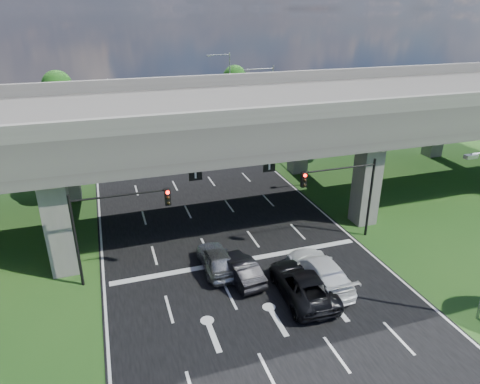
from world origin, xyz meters
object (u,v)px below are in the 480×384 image
streetlight_beyond (227,83)px  car_white (319,271)px  car_trailing (303,283)px  signal_right (345,187)px  car_dark (240,269)px  streetlight_far (269,104)px  car_silver (216,259)px  signal_left (112,219)px

streetlight_beyond → car_white: size_ratio=1.70×
car_trailing → signal_right: bearing=-134.0°
car_dark → car_trailing: car_trailing is taller
streetlight_far → car_silver: size_ratio=2.16×
car_silver → car_trailing: bearing=134.1°
signal_left → car_white: 12.80m
car_white → streetlight_far: bearing=-104.1°
signal_left → car_trailing: bearing=-26.9°
car_dark → car_silver: bearing=-59.4°
signal_right → streetlight_far: size_ratio=0.60×
car_silver → signal_right: bearing=-174.5°
signal_right → car_dark: 9.47m
signal_right → signal_left: same height
car_white → signal_right: bearing=-132.9°
signal_left → car_white: signal_left is taller
signal_right → car_silver: bearing=-174.4°
signal_right → car_silver: (-9.62, -0.94, -3.37)m
signal_left → streetlight_far: (17.92, 20.06, 1.66)m
car_dark → car_trailing: bearing=130.2°
streetlight_beyond → car_silver: (-11.90, -37.00, -5.03)m
signal_right → car_dark: bearing=-164.2°
signal_left → car_silver: signal_left is taller
signal_right → car_white: bearing=-133.3°
signal_right → car_silver: 10.24m
car_white → car_trailing: bearing=29.1°
streetlight_beyond → car_trailing: (-7.83, -41.17, -5.01)m
signal_right → signal_left: (-15.65, 0.00, 0.00)m
signal_right → car_white: 6.77m
signal_left → car_trailing: size_ratio=1.03×
streetlight_far → car_white: bearing=-104.6°
signal_left → car_dark: bearing=-18.6°
car_trailing → car_silver: bearing=-42.4°
streetlight_beyond → car_white: (-6.33, -40.35, -4.96)m
signal_left → car_trailing: 11.80m
streetlight_far → car_trailing: size_ratio=1.72×
signal_left → signal_right: bearing=0.0°
car_trailing → signal_left: bearing=-23.5°
signal_right → streetlight_beyond: streetlight_beyond is taller
streetlight_far → streetlight_beyond: bearing=90.0°
streetlight_far → car_white: size_ratio=1.70×
streetlight_far → streetlight_beyond: size_ratio=1.00×
streetlight_beyond → car_dark: streetlight_beyond is taller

